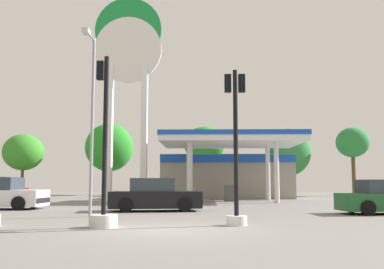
% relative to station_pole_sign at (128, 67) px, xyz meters
% --- Properties ---
extents(ground_plane, '(90.00, 90.00, 0.00)m').
position_rel_station_pole_sign_xyz_m(ground_plane, '(4.05, -16.82, -9.05)').
color(ground_plane, slate).
rests_on(ground_plane, ground).
extents(gas_station, '(10.33, 12.64, 4.48)m').
position_rel_station_pole_sign_xyz_m(gas_station, '(6.99, 6.05, -6.91)').
color(gas_station, gray).
rests_on(gas_station, ground).
extents(station_pole_sign, '(4.58, 0.56, 13.95)m').
position_rel_station_pole_sign_xyz_m(station_pole_sign, '(0.00, 0.00, 0.00)').
color(station_pole_sign, white).
rests_on(station_pole_sign, ground).
extents(car_1, '(4.32, 2.32, 1.48)m').
position_rel_station_pole_sign_xyz_m(car_1, '(2.89, -9.06, -8.38)').
color(car_1, black).
rests_on(car_1, ground).
extents(car_2, '(4.33, 2.05, 1.53)m').
position_rel_station_pole_sign_xyz_m(car_2, '(-4.78, -7.83, -8.36)').
color(car_2, black).
rests_on(car_2, ground).
extents(traffic_signal_1, '(0.82, 0.82, 5.07)m').
position_rel_station_pole_sign_xyz_m(traffic_signal_1, '(2.16, -16.21, -7.84)').
color(traffic_signal_1, silver).
rests_on(traffic_signal_1, ground).
extents(traffic_signal_2, '(0.65, 0.68, 4.81)m').
position_rel_station_pole_sign_xyz_m(traffic_signal_2, '(6.09, -15.47, -7.06)').
color(traffic_signal_2, silver).
rests_on(traffic_signal_2, ground).
extents(tree_0, '(3.80, 3.80, 5.82)m').
position_rel_station_pole_sign_xyz_m(tree_0, '(-11.97, 12.18, -4.96)').
color(tree_0, brown).
rests_on(tree_0, ground).
extents(tree_1, '(4.75, 4.75, 7.10)m').
position_rel_station_pole_sign_xyz_m(tree_1, '(-4.23, 14.44, -4.34)').
color(tree_1, brown).
rests_on(tree_1, ground).
extents(tree_2, '(4.02, 4.02, 6.75)m').
position_rel_station_pole_sign_xyz_m(tree_2, '(5.28, 14.27, -4.09)').
color(tree_2, brown).
rests_on(tree_2, ground).
extents(tree_3, '(4.17, 4.17, 6.34)m').
position_rel_station_pole_sign_xyz_m(tree_3, '(13.24, 12.66, -4.95)').
color(tree_3, brown).
rests_on(tree_3, ground).
extents(tree_4, '(3.04, 3.04, 6.37)m').
position_rel_station_pole_sign_xyz_m(tree_4, '(19.13, 12.15, -4.13)').
color(tree_4, brown).
rests_on(tree_4, ground).
extents(corner_streetlamp, '(0.24, 1.48, 6.94)m').
position_rel_station_pole_sign_xyz_m(corner_streetlamp, '(0.81, -12.60, -4.88)').
color(corner_streetlamp, gray).
rests_on(corner_streetlamp, ground).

